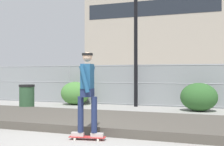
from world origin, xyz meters
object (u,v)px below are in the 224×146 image
object	(u,v)px
parked_car_near	(120,84)
shrub_left	(75,93)
shrub_center	(199,97)
skateboard	(87,137)
trash_bin	(27,98)
skater	(87,88)

from	to	relation	value
parked_car_near	shrub_left	size ratio (longest dim) A/B	3.22
parked_car_near	shrub_center	size ratio (longest dim) A/B	3.13
skateboard	shrub_center	size ratio (longest dim) A/B	0.58
shrub_left	shrub_center	xyz separation A→B (m)	(5.57, -0.48, 0.01)
skateboard	shrub_left	xyz separation A→B (m)	(-3.66, 6.51, 0.47)
parked_car_near	trash_bin	distance (m)	7.03
skateboard	shrub_center	xyz separation A→B (m)	(1.91, 6.03, 0.49)
skateboard	skater	bearing A→B (deg)	82.87
shrub_center	trash_bin	world-z (taller)	shrub_center
shrub_center	parked_car_near	bearing A→B (deg)	136.64
shrub_left	trash_bin	distance (m)	2.97
skater	trash_bin	world-z (taller)	skater
skater	shrub_center	distance (m)	6.35
shrub_left	trash_bin	bearing A→B (deg)	-100.63
skateboard	skater	distance (m)	1.08
skater	shrub_center	xyz separation A→B (m)	(1.91, 6.03, -0.59)
skater	shrub_center	bearing A→B (deg)	72.44
shrub_left	shrub_center	distance (m)	5.59
skateboard	trash_bin	distance (m)	5.55
skater	parked_car_near	bearing A→B (deg)	105.00
skateboard	shrub_left	size ratio (longest dim) A/B	0.60
skater	shrub_center	size ratio (longest dim) A/B	1.32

